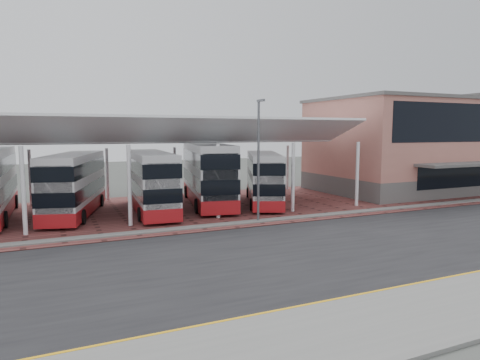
{
  "coord_description": "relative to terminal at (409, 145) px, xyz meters",
  "views": [
    {
      "loc": [
        -10.6,
        -18.78,
        6.01
      ],
      "look_at": [
        1.08,
        7.22,
        2.78
      ],
      "focal_mm": 32.0,
      "sensor_mm": 36.0,
      "label": 1
    }
  ],
  "objects": [
    {
      "name": "ground",
      "position": [
        -23.0,
        -13.92,
        -4.66
      ],
      "size": [
        140.0,
        140.0,
        0.0
      ],
      "primitive_type": "plane",
      "color": "#424540"
    },
    {
      "name": "road",
      "position": [
        -23.0,
        -14.92,
        -4.65
      ],
      "size": [
        120.0,
        14.0,
        0.02
      ],
      "primitive_type": "cube",
      "color": "black",
      "rests_on": "ground"
    },
    {
      "name": "forecourt",
      "position": [
        -21.0,
        -0.92,
        -4.63
      ],
      "size": [
        72.0,
        16.0,
        0.06
      ],
      "primitive_type": "cube",
      "color": "brown",
      "rests_on": "ground"
    },
    {
      "name": "sidewalk",
      "position": [
        -23.0,
        -22.92,
        -4.59
      ],
      "size": [
        120.0,
        4.0,
        0.14
      ],
      "primitive_type": "cube",
      "color": "slate",
      "rests_on": "ground"
    },
    {
      "name": "north_kerb",
      "position": [
        -23.0,
        -7.72,
        -4.59
      ],
      "size": [
        120.0,
        0.8,
        0.14
      ],
      "primitive_type": "cube",
      "color": "slate",
      "rests_on": "ground"
    },
    {
      "name": "yellow_line_near",
      "position": [
        -23.0,
        -20.92,
        -4.63
      ],
      "size": [
        120.0,
        0.12,
        0.01
      ],
      "primitive_type": "cube",
      "color": "#F2AB12",
      "rests_on": "road"
    },
    {
      "name": "yellow_line_far",
      "position": [
        -23.0,
        -20.62,
        -4.63
      ],
      "size": [
        120.0,
        0.12,
        0.01
      ],
      "primitive_type": "cube",
      "color": "#F2AB12",
      "rests_on": "road"
    },
    {
      "name": "canopy",
      "position": [
        -29.0,
        0.01,
        1.14
      ],
      "size": [
        37.0,
        11.63,
        7.07
      ],
      "color": "white",
      "rests_on": "ground"
    },
    {
      "name": "terminal",
      "position": [
        0.0,
        0.0,
        0.0
      ],
      "size": [
        18.4,
        14.4,
        9.25
      ],
      "color": "#5C5957",
      "rests_on": "ground"
    },
    {
      "name": "lamp_east",
      "position": [
        -21.0,
        -7.65,
        -0.3
      ],
      "size": [
        0.16,
        0.9,
        8.07
      ],
      "color": "#595C62",
      "rests_on": "ground"
    },
    {
      "name": "bus_2",
      "position": [
        -31.99,
        -0.25,
        -2.42
      ],
      "size": [
        5.26,
        10.93,
        4.4
      ],
      "rotation": [
        0.0,
        0.0,
        -0.28
      ],
      "color": "silver",
      "rests_on": "forecourt"
    },
    {
      "name": "bus_3",
      "position": [
        -26.71,
        -1.19,
        -2.38
      ],
      "size": [
        3.33,
        10.98,
        4.46
      ],
      "rotation": [
        0.0,
        0.0,
        -0.08
      ],
      "color": "silver",
      "rests_on": "forecourt"
    },
    {
      "name": "bus_4",
      "position": [
        -21.73,
        0.21,
        -2.13
      ],
      "size": [
        5.07,
        12.37,
        4.97
      ],
      "rotation": [
        0.0,
        0.0,
        -0.2
      ],
      "color": "silver",
      "rests_on": "forecourt"
    },
    {
      "name": "bus_5",
      "position": [
        -17.39,
        -1.42,
        -2.52
      ],
      "size": [
        6.1,
        10.27,
        4.19
      ],
      "rotation": [
        0.0,
        0.0,
        -0.4
      ],
      "color": "silver",
      "rests_on": "forecourt"
    }
  ]
}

